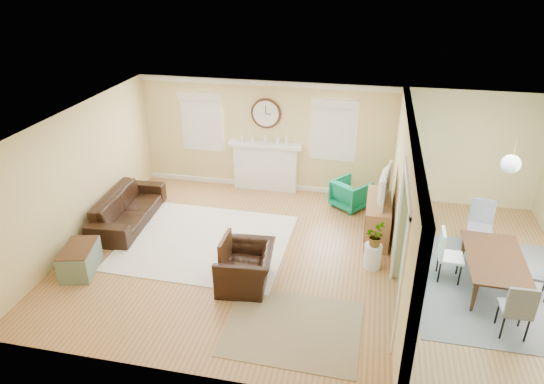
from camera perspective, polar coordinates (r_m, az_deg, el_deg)
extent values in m
plane|color=#996434|center=(9.05, 4.62, -8.13)|extent=(9.00, 9.00, 0.00)
cube|color=#E0CA7C|center=(11.14, 6.95, 6.05)|extent=(9.00, 0.02, 2.60)
cube|color=#E0CA7C|center=(5.89, 1.03, -13.72)|extent=(9.00, 0.02, 2.60)
cube|color=#E0CA7C|center=(9.91, -21.83, 1.71)|extent=(0.02, 6.00, 2.60)
cube|color=white|center=(7.89, 5.29, 7.70)|extent=(9.00, 6.00, 0.02)
cube|color=#E0CA7C|center=(9.64, 14.90, 2.10)|extent=(0.12, 3.20, 2.60)
cube|color=#E0CA7C|center=(6.25, 15.89, -12.16)|extent=(0.12, 1.00, 2.60)
cube|color=#E0CA7C|center=(6.92, 16.49, 2.25)|extent=(0.12, 1.80, 0.40)
cube|color=white|center=(8.28, 14.56, -3.50)|extent=(0.04, 0.12, 2.20)
cube|color=white|center=(6.76, 14.90, -10.88)|extent=(0.04, 0.12, 2.20)
cube|color=white|center=(6.99, 15.71, 0.80)|extent=(0.04, 1.92, 0.12)
cube|color=#81C9BF|center=(8.38, 15.63, -1.73)|extent=(0.02, 6.00, 2.60)
cube|color=white|center=(11.51, -0.76, 2.91)|extent=(1.50, 0.24, 1.10)
cube|color=white|center=(11.27, -0.81, 5.56)|extent=(1.70, 0.30, 0.08)
cube|color=black|center=(11.62, -0.65, 2.87)|extent=(0.85, 0.02, 0.75)
cube|color=gold|center=(11.56, -0.77, 2.30)|extent=(0.85, 0.02, 0.62)
cylinder|color=#4A2910|center=(11.15, -0.70, 9.24)|extent=(0.70, 0.06, 0.70)
cylinder|color=silver|center=(11.12, -0.74, 9.19)|extent=(0.60, 0.01, 0.60)
cube|color=black|center=(11.09, -0.75, 9.68)|extent=(0.02, 0.01, 0.20)
cube|color=black|center=(11.10, -0.44, 9.17)|extent=(0.12, 0.01, 0.02)
cube|color=white|center=(11.67, -8.21, 8.21)|extent=(0.90, 0.03, 1.30)
cube|color=white|center=(11.65, -8.26, 8.16)|extent=(1.00, 0.04, 1.40)
cube|color=silver|center=(11.44, -8.53, 11.10)|extent=(1.05, 0.10, 0.18)
cube|color=white|center=(11.03, 7.26, 7.22)|extent=(0.90, 0.03, 1.30)
cube|color=white|center=(11.01, 7.25, 7.17)|extent=(1.00, 0.04, 1.40)
cube|color=silver|center=(10.78, 7.42, 10.27)|extent=(1.05, 0.10, 0.18)
cylinder|color=gold|center=(8.19, 26.62, 4.57)|extent=(0.02, 0.02, 0.30)
sphere|color=white|center=(8.27, 26.27, 2.96)|extent=(0.30, 0.30, 0.30)
cube|color=silver|center=(9.66, -7.81, -5.81)|extent=(3.23, 2.81, 0.02)
cube|color=#97815F|center=(7.61, 2.47, -15.68)|extent=(2.05, 1.69, 0.01)
cube|color=slate|center=(9.18, 24.36, -10.09)|extent=(2.50, 3.12, 0.01)
imported|color=black|center=(10.56, -16.59, -1.84)|extent=(1.01, 2.28, 0.65)
imported|color=black|center=(8.27, -3.10, -8.84)|extent=(1.02, 1.14, 0.68)
imported|color=#076C3F|center=(10.87, 9.25, -0.22)|extent=(0.98, 0.98, 0.65)
cube|color=slate|center=(9.28, -21.66, -7.42)|extent=(0.71, 0.96, 0.48)
cube|color=#4A2910|center=(9.15, -21.91, -6.12)|extent=(0.68, 0.91, 0.02)
cube|color=#9F754C|center=(9.82, 12.31, -3.01)|extent=(0.46, 1.39, 0.80)
cube|color=#4A2910|center=(9.38, 10.92, -3.29)|extent=(0.01, 0.37, 0.22)
cube|color=#4A2910|center=(9.51, 10.78, -4.71)|extent=(0.01, 0.37, 0.22)
cube|color=#4A2910|center=(9.74, 11.01, -2.12)|extent=(0.01, 0.37, 0.22)
cube|color=#4A2910|center=(9.87, 10.87, -3.50)|extent=(0.01, 0.37, 0.22)
cube|color=#4A2910|center=(10.11, 11.09, -1.03)|extent=(0.01, 0.37, 0.22)
cube|color=#4A2910|center=(10.24, 10.96, -2.38)|extent=(0.01, 0.37, 0.22)
imported|color=black|center=(9.50, 12.59, 0.80)|extent=(0.28, 1.12, 0.64)
cylinder|color=white|center=(8.93, 11.75, -7.38)|extent=(0.32, 0.32, 0.46)
imported|color=#337F33|center=(8.70, 12.00, -4.99)|extent=(0.33, 0.38, 0.40)
imported|color=#4A2910|center=(9.03, 24.69, -8.61)|extent=(0.98, 1.69, 0.58)
cube|color=slate|center=(9.92, 23.25, -3.91)|extent=(0.50, 0.50, 0.05)
cube|color=slate|center=(9.80, 23.51, -2.59)|extent=(0.44, 0.12, 0.52)
cylinder|color=black|center=(10.21, 24.00, -4.82)|extent=(0.03, 0.03, 0.44)
cylinder|color=black|center=(9.90, 24.00, -5.81)|extent=(0.03, 0.03, 0.44)
cylinder|color=black|center=(10.18, 22.03, -4.51)|extent=(0.03, 0.03, 0.44)
cylinder|color=black|center=(9.87, 21.97, -5.49)|extent=(0.03, 0.03, 0.44)
cube|color=slate|center=(8.06, 26.68, -12.23)|extent=(0.42, 0.42, 0.05)
cube|color=slate|center=(7.93, 27.03, -10.82)|extent=(0.41, 0.06, 0.49)
cylinder|color=black|center=(8.03, 25.44, -14.25)|extent=(0.03, 0.03, 0.41)
cylinder|color=black|center=(8.28, 24.96, -12.79)|extent=(0.03, 0.03, 0.41)
cylinder|color=black|center=(8.13, 27.77, -14.28)|extent=(0.03, 0.03, 0.41)
cylinder|color=black|center=(8.37, 27.21, -12.84)|extent=(0.03, 0.03, 0.41)
cube|color=white|center=(8.87, 20.28, -7.22)|extent=(0.42, 0.42, 0.05)
cube|color=white|center=(8.75, 20.52, -5.87)|extent=(0.06, 0.41, 0.49)
cylinder|color=black|center=(9.11, 18.92, -7.81)|extent=(0.03, 0.03, 0.41)
cylinder|color=black|center=(9.16, 21.00, -7.98)|extent=(0.03, 0.03, 0.41)
cylinder|color=black|center=(8.84, 19.06, -8.99)|extent=(0.03, 0.03, 0.41)
cylinder|color=black|center=(8.89, 21.21, -9.16)|extent=(0.03, 0.03, 0.41)
cube|color=slate|center=(9.08, 28.86, -8.52)|extent=(0.44, 0.44, 0.05)
cube|color=slate|center=(8.96, 29.17, -7.32)|extent=(0.12, 0.38, 0.45)
cylinder|color=black|center=(9.04, 27.67, -10.05)|extent=(0.03, 0.03, 0.38)
cylinder|color=black|center=(9.29, 27.57, -8.99)|extent=(0.03, 0.03, 0.38)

